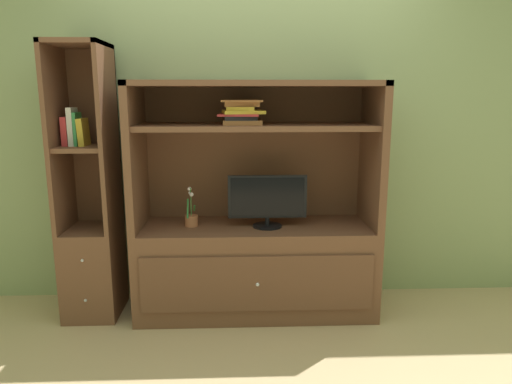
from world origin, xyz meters
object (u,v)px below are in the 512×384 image
(media_console, at_px, (256,242))
(tv_monitor, at_px, (267,200))
(bookshelf_tall, at_px, (91,226))
(upright_book_row, at_px, (75,130))
(magazine_stack, at_px, (242,112))
(potted_plant, at_px, (191,218))

(media_console, height_order, tv_monitor, media_console)
(bookshelf_tall, distance_m, upright_book_row, 0.67)
(bookshelf_tall, bearing_deg, upright_book_row, -169.32)
(magazine_stack, bearing_deg, upright_book_row, -179.92)
(tv_monitor, distance_m, upright_book_row, 1.37)
(media_console, bearing_deg, potted_plant, -179.24)
(media_console, distance_m, magazine_stack, 0.92)
(magazine_stack, bearing_deg, bookshelf_tall, 179.53)
(potted_plant, xyz_separation_m, magazine_stack, (0.36, 0.00, 0.73))
(bookshelf_tall, height_order, upright_book_row, bookshelf_tall)
(magazine_stack, distance_m, upright_book_row, 1.11)
(media_console, height_order, magazine_stack, media_console)
(bookshelf_tall, bearing_deg, magazine_stack, -0.47)
(media_console, distance_m, upright_book_row, 1.44)
(potted_plant, xyz_separation_m, upright_book_row, (-0.75, -0.00, 0.62))
(media_console, distance_m, tv_monitor, 0.33)
(tv_monitor, xyz_separation_m, upright_book_row, (-1.28, 0.04, 0.48))
(magazine_stack, bearing_deg, tv_monitor, -13.65)
(media_console, bearing_deg, tv_monitor, -31.17)
(tv_monitor, bearing_deg, bookshelf_tall, 177.62)
(magazine_stack, distance_m, bookshelf_tall, 1.31)
(media_console, distance_m, potted_plant, 0.49)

